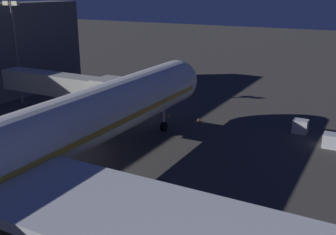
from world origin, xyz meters
The scene contains 8 objects.
ground_plane centered at (0.00, 0.00, 0.00)m, with size 320.00×320.00×0.00m, color #383533.
airliner_at_gate centered at (0.00, 7.74, 5.56)m, with size 52.52×59.94×19.00m.
jet_bridge centered at (9.88, -10.92, 5.69)m, with size 17.87×3.40×7.23m.
apron_floodlight_mast centered at (25.50, -16.98, 8.99)m, with size 2.90×0.50×15.21m.
baggage_container_near_belt centered at (-15.02, -23.60, 0.82)m, with size 1.74×1.50×1.64m, color #B7BABF.
baggage_container_spare centered at (-19.03, -20.36, 0.77)m, with size 1.82×1.72×1.55m, color #B7BABF.
traffic_cone_nose_port centered at (-2.20, -21.67, 0.28)m, with size 0.36×0.36×0.55m, color orange.
traffic_cone_nose_starboard centered at (2.20, -21.67, 0.28)m, with size 0.36×0.36×0.55m, color orange.
Camera 1 is at (-22.82, 25.18, 16.94)m, focal length 43.09 mm.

